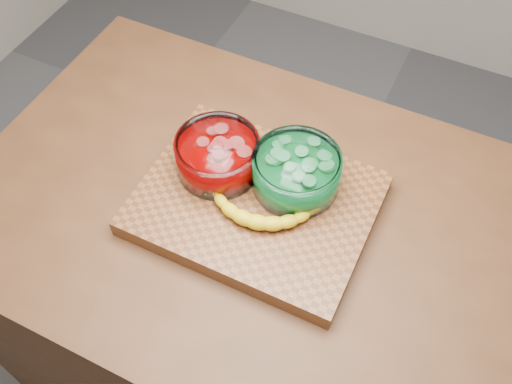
% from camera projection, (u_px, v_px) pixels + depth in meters
% --- Properties ---
extents(ground, '(3.50, 3.50, 0.00)m').
position_uv_depth(ground, '(256.00, 364.00, 1.87)').
color(ground, '#515155').
rests_on(ground, ground).
extents(counter, '(1.20, 0.80, 0.90)m').
position_uv_depth(counter, '(256.00, 305.00, 1.51)').
color(counter, '#4C2B16').
rests_on(counter, ground).
extents(cutting_board, '(0.45, 0.35, 0.04)m').
position_uv_depth(cutting_board, '(256.00, 204.00, 1.13)').
color(cutting_board, brown).
rests_on(cutting_board, counter).
extents(bowl_red, '(0.17, 0.17, 0.08)m').
position_uv_depth(bowl_red, '(218.00, 156.00, 1.12)').
color(bowl_red, white).
rests_on(bowl_red, cutting_board).
extents(bowl_green, '(0.17, 0.17, 0.08)m').
position_uv_depth(bowl_green, '(296.00, 172.00, 1.10)').
color(bowl_green, white).
rests_on(bowl_green, cutting_board).
extents(banana, '(0.24, 0.13, 0.03)m').
position_uv_depth(banana, '(260.00, 206.00, 1.08)').
color(banana, gold).
rests_on(banana, cutting_board).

